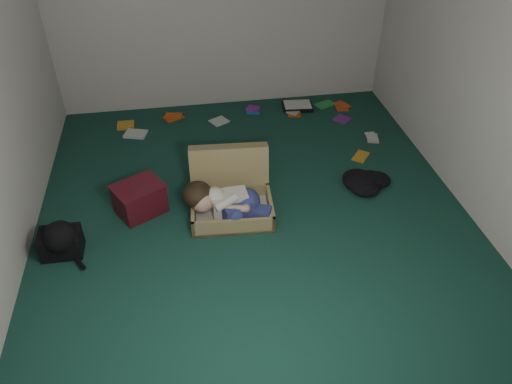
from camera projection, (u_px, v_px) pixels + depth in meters
name	position (u px, v px, depth m)	size (l,w,h in m)	color
floor	(253.00, 212.00, 4.73)	(4.50, 4.50, 0.00)	#153E32
wall_back	(221.00, 0.00, 5.70)	(4.50, 4.50, 0.00)	silver
wall_front	(335.00, 309.00, 2.18)	(4.50, 4.50, 0.00)	silver
wall_right	(487.00, 68.00, 4.20)	(4.50, 4.50, 0.00)	silver
suitcase	(231.00, 193.00, 4.69)	(0.80, 0.78, 0.55)	#9B8955
person	(226.00, 202.00, 4.51)	(0.80, 0.43, 0.34)	silver
maroon_bin	(140.00, 199.00, 4.65)	(0.55, 0.51, 0.30)	#4B0F18
backpack	(61.00, 242.00, 4.22)	(0.42, 0.34, 0.25)	black
clothing_pile	(370.00, 184.00, 4.96)	(0.45, 0.37, 0.14)	black
paper_tray	(297.00, 106.00, 6.36)	(0.40, 0.31, 0.05)	black
book_scatter	(268.00, 122.00, 6.07)	(3.02, 1.45, 0.02)	gold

